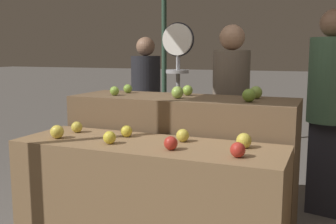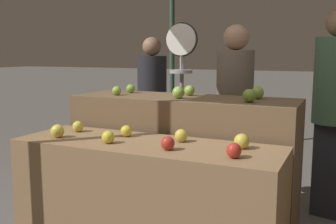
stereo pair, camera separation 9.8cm
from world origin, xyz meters
name	(u,v)px [view 1 (the left image)]	position (x,y,z in m)	size (l,w,h in m)	color
display_counter_front	(148,212)	(0.00, 0.00, 0.44)	(1.66, 0.55, 0.88)	olive
display_counter_back	(182,169)	(0.00, 0.60, 0.55)	(1.66, 0.55, 1.10)	brown
apple_front_0	(57,132)	(-0.59, -0.11, 0.93)	(0.09, 0.09, 0.09)	yellow
apple_front_1	(110,138)	(-0.20, -0.11, 0.92)	(0.08, 0.08, 0.08)	gold
apple_front_2	(171,143)	(0.20, -0.11, 0.92)	(0.08, 0.08, 0.08)	#B72D23
apple_front_3	(238,150)	(0.58, -0.12, 0.93)	(0.08, 0.08, 0.08)	#B72D23
apple_front_4	(77,127)	(-0.59, 0.10, 0.92)	(0.08, 0.08, 0.08)	gold
apple_front_5	(126,131)	(-0.20, 0.11, 0.92)	(0.08, 0.08, 0.08)	gold
apple_front_6	(183,135)	(0.19, 0.11, 0.92)	(0.08, 0.08, 0.08)	gold
apple_front_7	(244,141)	(0.57, 0.10, 0.93)	(0.09, 0.09, 0.09)	gold
apple_back_0	(115,91)	(-0.52, 0.50, 1.14)	(0.07, 0.07, 0.07)	#84AD3D
apple_back_1	(178,92)	(0.00, 0.50, 1.15)	(0.09, 0.09, 0.09)	#8EB247
apple_back_2	(249,95)	(0.51, 0.49, 1.15)	(0.09, 0.09, 0.09)	#7AA338
apple_back_3	(128,89)	(-0.51, 0.70, 1.14)	(0.07, 0.07, 0.07)	#7AA338
apple_back_4	(188,90)	(0.00, 0.72, 1.14)	(0.08, 0.08, 0.08)	#84AD3D
apple_back_5	(256,92)	(0.52, 0.70, 1.15)	(0.09, 0.09, 0.09)	#8EB247
produce_scale	(178,75)	(-0.24, 1.13, 1.24)	(0.29, 0.20, 1.69)	#99999E
person_vendor_at_scale	(231,105)	(0.21, 1.27, 0.97)	(0.39, 0.39, 1.67)	#2D2D38
person_customer_left	(330,99)	(1.01, 1.53, 1.04)	(0.45, 0.45, 1.79)	#2D2D38
person_customer_right	(146,97)	(-0.94, 1.92, 0.93)	(0.35, 0.35, 1.60)	#2D2D38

